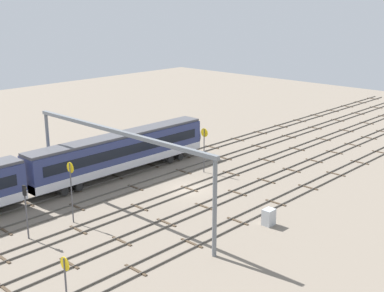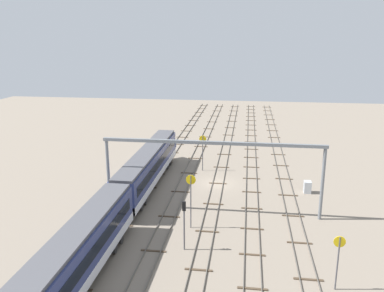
{
  "view_description": "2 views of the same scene",
  "coord_description": "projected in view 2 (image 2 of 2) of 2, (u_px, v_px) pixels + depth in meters",
  "views": [
    {
      "loc": [
        -37.88,
        -36.11,
        19.62
      ],
      "look_at": [
        5.3,
        4.6,
        2.89
      ],
      "focal_mm": 48.13,
      "sensor_mm": 36.0,
      "label": 1
    },
    {
      "loc": [
        -51.73,
        -3.65,
        19.16
      ],
      "look_at": [
        5.7,
        4.35,
        3.64
      ],
      "focal_mm": 37.72,
      "sensor_mm": 36.0,
      "label": 2
    }
  ],
  "objects": [
    {
      "name": "track_with_train",
      "position": [
        153.0,
        180.0,
        56.13
      ],
      "size": [
        135.91,
        2.4,
        0.16
      ],
      "color": "#59544C",
      "rests_on": "ground"
    },
    {
      "name": "overhead_gantry",
      "position": [
        212.0,
        157.0,
        44.03
      ],
      "size": [
        0.4,
        24.44,
        8.39
      ],
      "color": "slate",
      "rests_on": "ground"
    },
    {
      "name": "speed_sign_near_foreground",
      "position": [
        191.0,
        194.0,
        41.18
      ],
      "size": [
        0.14,
        1.01,
        5.81
      ],
      "color": "#4C4C51",
      "rests_on": "ground"
    },
    {
      "name": "track_near_foreground",
      "position": [
        286.0,
        186.0,
        53.7
      ],
      "size": [
        135.91,
        2.4,
        0.16
      ],
      "color": "#59544C",
      "rests_on": "ground"
    },
    {
      "name": "relay_cabinet",
      "position": [
        307.0,
        187.0,
        51.52
      ],
      "size": [
        1.1,
        0.89,
        1.53
      ],
      "color": "#B2B7BC",
      "rests_on": "ground"
    },
    {
      "name": "ground_plane",
      "position": [
        218.0,
        184.0,
        54.94
      ],
      "size": [
        151.91,
        151.91,
        0.0
      ],
      "primitive_type": "plane",
      "color": "gray"
    },
    {
      "name": "signal_light_trackside_approach",
      "position": [
        184.0,
        219.0,
        36.99
      ],
      "size": [
        0.31,
        0.32,
        4.84
      ],
      "color": "#4C4C51",
      "rests_on": "ground"
    },
    {
      "name": "train",
      "position": [
        72.0,
        264.0,
        30.44
      ],
      "size": [
        75.2,
        3.24,
        4.8
      ],
      "color": "navy",
      "rests_on": "ground"
    },
    {
      "name": "speed_sign_far_trackside",
      "position": [
        203.0,
        147.0,
        59.52
      ],
      "size": [
        0.14,
        1.03,
        5.37
      ],
      "color": "#4C4C51",
      "rests_on": "ground"
    },
    {
      "name": "track_second_far",
      "position": [
        185.0,
        181.0,
        55.52
      ],
      "size": [
        135.91,
        2.4,
        0.16
      ],
      "color": "#59544C",
      "rests_on": "ground"
    },
    {
      "name": "track_middle",
      "position": [
        218.0,
        183.0,
        54.92
      ],
      "size": [
        135.91,
        2.4,
        0.16
      ],
      "color": "#59544C",
      "rests_on": "ground"
    },
    {
      "name": "track_second_near",
      "position": [
        251.0,
        185.0,
        54.31
      ],
      "size": [
        135.91,
        2.4,
        0.16
      ],
      "color": "#59544C",
      "rests_on": "ground"
    },
    {
      "name": "speed_sign_mid_trackside",
      "position": [
        338.0,
        255.0,
        31.04
      ],
      "size": [
        0.14,
        0.91,
        4.59
      ],
      "color": "#4C4C51",
      "rests_on": "ground"
    }
  ]
}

